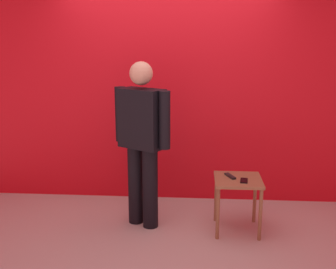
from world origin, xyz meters
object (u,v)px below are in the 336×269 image
(standing_person, at_px, (142,136))
(cell_phone, at_px, (244,181))
(tv_remote, at_px, (230,176))
(side_table, at_px, (238,188))

(standing_person, height_order, cell_phone, standing_person)
(standing_person, relative_size, tv_remote, 10.08)
(side_table, bearing_deg, tv_remote, 150.77)
(standing_person, xyz_separation_m, side_table, (0.98, -0.07, -0.50))
(side_table, distance_m, cell_phone, 0.13)
(tv_remote, bearing_deg, cell_phone, -65.45)
(standing_person, relative_size, cell_phone, 11.90)
(side_table, height_order, tv_remote, tv_remote)
(standing_person, xyz_separation_m, cell_phone, (1.03, -0.14, -0.40))
(standing_person, distance_m, side_table, 1.10)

